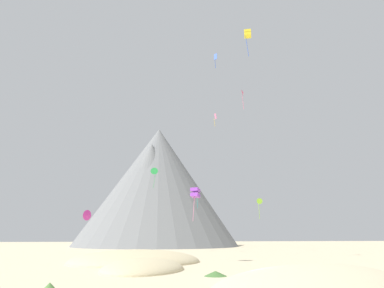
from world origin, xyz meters
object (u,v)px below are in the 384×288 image
Objects in this scene: kite_magenta_low at (87,215)px; kite_violet_low at (195,193)px; rock_massif at (157,191)px; kite_pink_high at (215,117)px; kite_lime_low at (260,201)px; kite_green_mid at (154,171)px; bush_mid_center at (314,271)px; kite_yellow_high at (248,34)px; kite_blue_high at (215,58)px; bush_far_right at (49,288)px; kite_gold_mid at (198,191)px; bush_near_right at (216,274)px; kite_rainbow_high at (243,93)px.

kite_magenta_low is 42.18m from kite_violet_low.
rock_massif is 21.76× the size of kite_pink_high.
kite_green_mid is at bearing -18.09° from kite_lime_low.
bush_mid_center is 0.29× the size of kite_yellow_high.
kite_blue_high reaches higher than kite_lime_low.
kite_green_mid is at bearing 81.08° from bush_far_right.
kite_gold_mid is at bearing -66.20° from kite_pink_high.
bush_far_right is 0.30× the size of kite_lime_low.
kite_green_mid reaches higher than kite_gold_mid.
kite_yellow_high is at bearing 84.96° from kite_lime_low.
rock_massif is 75.99m from kite_blue_high.
kite_gold_mid reaches higher than kite_violet_low.
kite_magenta_low is 0.71× the size of kite_pink_high.
kite_lime_low is (8.78, 38.62, 10.82)m from bush_mid_center.
kite_blue_high is (-4.01, 24.39, 37.51)m from bush_mid_center.
bush_far_right is at bearing -131.69° from kite_magenta_low.
rock_massif is (-1.15, 96.77, 20.35)m from bush_near_right.
kite_violet_low is (0.91, 17.88, 10.22)m from bush_near_right.
bush_mid_center is 23.42m from kite_violet_low.
kite_gold_mid is 1.22× the size of kite_rainbow_high.
rock_massif is at bearing 45.66° from kite_gold_mid.
kite_violet_low is at bearing 6.49° from kite_yellow_high.
bush_near_right is 0.44× the size of kite_violet_low.
kite_pink_high is at bearing -76.03° from rock_massif.
kite_pink_high is (-0.89, 21.30, 2.29)m from kite_rainbow_high.
kite_green_mid is 1.72× the size of kite_blue_high.
kite_gold_mid is (10.88, -5.52, -5.68)m from kite_green_mid.
bush_near_right is at bearing -151.16° from kite_gold_mid.
bush_near_right is 0.63× the size of kite_pink_high.
bush_far_right is 0.90× the size of bush_mid_center.
bush_near_right is at bearing -89.32° from rock_massif.
kite_lime_low is at bearing 63.40° from bush_near_right.
bush_far_right is 53.09m from kite_rainbow_high.
kite_rainbow_high is 25.53m from kite_violet_low.
rock_massif is 25.21× the size of kite_blue_high.
bush_mid_center is at bearing -7.25° from bush_near_right.
kite_pink_high is at bearing 65.48° from bush_far_right.
kite_violet_low is at bearing -88.50° from rock_massif.
kite_lime_low reaches higher than bush_mid_center.
kite_violet_low is (21.61, -36.18, 1.62)m from kite_magenta_low.
kite_lime_low is 26.39m from kite_violet_low.
kite_violet_low is at bearing 64.03° from kite_lime_low.
kite_blue_high is (-4.32, 7.28, -1.07)m from kite_yellow_high.
rock_massif reaches higher than kite_green_mid.
rock_massif is 17.43× the size of kite_lime_low.
bush_far_right is at bearing 70.75° from kite_lime_low.
kite_lime_low is (12.12, -10.30, -3.42)m from kite_gold_mid.
kite_rainbow_high is at bearing -88.75° from kite_magenta_low.
kite_yellow_high reaches higher than kite_gold_mid.
kite_blue_high is at bearing 99.33° from bush_mid_center.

